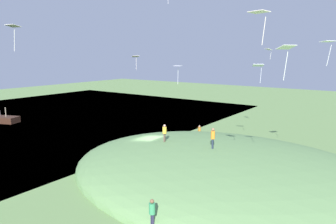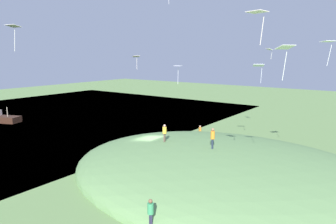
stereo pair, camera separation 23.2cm
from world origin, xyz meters
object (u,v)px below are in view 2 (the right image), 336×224
object	(u,v)px
person_on_hilltop	(151,209)
kite_6	(13,27)
person_watching_kites	(200,130)
kite_5	(259,66)
kite_2	(285,49)
kite_8	(257,13)
kite_7	(328,42)
kite_0	(178,67)
kite_9	(269,50)
kite_4	(136,57)
person_with_child	(213,135)
person_walking_path	(165,131)

from	to	relation	value
person_on_hilltop	kite_6	world-z (taller)	kite_6
person_watching_kites	kite_5	distance (m)	12.36
kite_2	kite_5	size ratio (longest dim) A/B	1.06
kite_8	kite_7	bearing A→B (deg)	84.20
kite_0	kite_9	xyz separation A→B (m)	(4.42, 12.06, 1.73)
person_watching_kites	kite_9	distance (m)	12.95
kite_2	kite_4	distance (m)	22.19
person_on_hilltop	kite_9	xyz separation A→B (m)	(-1.08, 22.97, 9.65)
person_with_child	kite_5	world-z (taller)	kite_5
kite_2	kite_6	size ratio (longest dim) A/B	0.97
person_with_child	person_watching_kites	xyz separation A→B (m)	(-7.54, 10.83, -2.72)
person_on_hilltop	kite_4	world-z (taller)	kite_4
kite_7	kite_4	bearing A→B (deg)	177.93
person_with_child	kite_8	bearing A→B (deg)	-147.00
kite_0	kite_7	size ratio (longest dim) A/B	0.89
kite_6	kite_9	bearing A→B (deg)	58.96
person_watching_kites	kite_7	xyz separation A→B (m)	(15.25, -6.56, 10.55)
kite_0	kite_2	xyz separation A→B (m)	(11.11, -5.19, 1.50)
kite_0	kite_7	distance (m)	12.59
person_walking_path	kite_5	distance (m)	11.61
person_with_child	kite_8	distance (m)	13.57
kite_4	kite_5	world-z (taller)	kite_4
person_on_hilltop	kite_7	xyz separation A→B (m)	(6.39, 14.44, 10.03)
kite_9	kite_7	bearing A→B (deg)	-48.77
person_watching_kites	kite_8	distance (m)	26.15
person_walking_path	kite_4	distance (m)	11.70
person_on_hilltop	person_walking_path	distance (m)	12.18
kite_2	kite_4	xyz separation A→B (m)	(-20.06, 9.47, -0.62)
kite_4	kite_7	xyz separation A→B (m)	(20.84, -0.75, 1.23)
kite_2	person_walking_path	bearing A→B (deg)	159.96
person_on_hilltop	kite_4	bearing A→B (deg)	-21.72
kite_8	kite_9	distance (m)	21.71
kite_6	kite_8	size ratio (longest dim) A/B	1.29
person_walking_path	kite_9	xyz separation A→B (m)	(5.40, 12.84, 7.77)
person_on_hilltop	kite_0	bearing A→B (deg)	-38.52
kite_9	person_walking_path	bearing A→B (deg)	-112.83
person_with_child	kite_6	distance (m)	18.79
person_with_child	kite_0	bearing A→B (deg)	73.85
kite_0	kite_5	bearing A→B (deg)	53.94
kite_0	kite_8	bearing A→B (deg)	-39.19
person_watching_kites	kite_0	xyz separation A→B (m)	(3.35, -10.09, 8.44)
person_watching_kites	kite_4	world-z (taller)	kite_4
kite_6	kite_8	bearing A→B (deg)	5.01
person_watching_kites	kite_0	size ratio (longest dim) A/B	0.99
kite_0	kite_5	size ratio (longest dim) A/B	0.89
kite_9	kite_0	bearing A→B (deg)	-110.13
kite_4	kite_9	world-z (taller)	kite_9
person_watching_kites	kite_0	distance (m)	13.57
person_on_hilltop	kite_9	bearing A→B (deg)	-62.59
person_walking_path	kite_2	distance (m)	14.92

